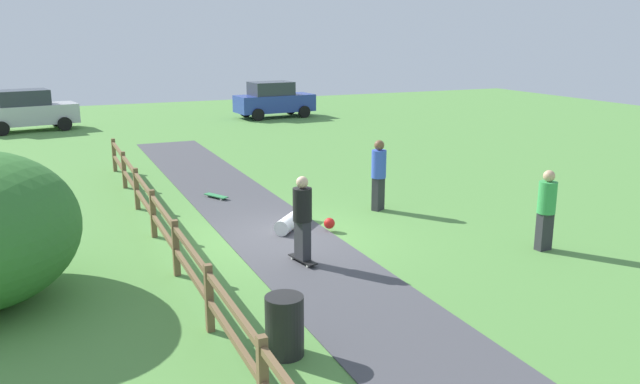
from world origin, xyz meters
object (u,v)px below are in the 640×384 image
object	(u,v)px
skater_fallen	(296,220)
skateboard_loose	(216,196)
skater_riding	(302,215)
parked_car_blue	(274,100)
parked_car_silver	(28,110)
trash_bin	(285,326)
bystander_blue	(379,172)
bystander_green	(546,206)

from	to	relation	value
skater_fallen	skateboard_loose	size ratio (longest dim) A/B	1.81
skateboard_loose	skater_fallen	bearing A→B (deg)	-73.07
skater_riding	parked_car_blue	world-z (taller)	parked_car_blue
parked_car_silver	parked_car_blue	size ratio (longest dim) A/B	1.03
trash_bin	parked_car_silver	size ratio (longest dim) A/B	0.20
trash_bin	skater_fallen	size ratio (longest dim) A/B	0.62
skater_fallen	parked_car_blue	xyz separation A→B (m)	(6.32, 19.34, 0.76)
skater_riding	bystander_blue	xyz separation A→B (m)	(3.31, 2.92, 0.01)
trash_bin	parked_car_blue	size ratio (longest dim) A/B	0.21
trash_bin	parked_car_blue	xyz separation A→B (m)	(8.72, 24.99, 0.51)
skater_riding	parked_car_silver	xyz separation A→B (m)	(-5.10, 21.62, -0.05)
skater_fallen	bystander_blue	size ratio (longest dim) A/B	0.79
bystander_green	bystander_blue	distance (m)	4.53
skater_riding	skater_fallen	distance (m)	2.55
skater_riding	skater_fallen	world-z (taller)	skater_riding
trash_bin	skater_riding	size ratio (longest dim) A/B	0.51
skater_riding	skateboard_loose	bearing A→B (deg)	92.84
parked_car_blue	skateboard_loose	bearing A→B (deg)	-114.87
skater_fallen	skateboard_loose	distance (m)	3.60
parked_car_blue	bystander_blue	bearing A→B (deg)	-101.41
trash_bin	skateboard_loose	world-z (taller)	trash_bin
trash_bin	parked_car_blue	bearing A→B (deg)	70.75
bystander_green	parked_car_blue	distance (m)	22.99
trash_bin	bystander_blue	xyz separation A→B (m)	(4.95, 6.28, 0.58)
bystander_blue	parked_car_silver	world-z (taller)	parked_car_silver
skater_riding	bystander_blue	distance (m)	4.41
bystander_blue	parked_car_silver	size ratio (longest dim) A/B	0.42
trash_bin	bystander_green	distance (m)	7.01
bystander_green	trash_bin	bearing A→B (deg)	-162.59
bystander_blue	skateboard_loose	bearing A→B (deg)	141.88
bystander_green	parked_car_silver	size ratio (longest dim) A/B	0.39
skateboard_loose	parked_car_silver	size ratio (longest dim) A/B	0.18
bystander_blue	parked_car_blue	xyz separation A→B (m)	(3.78, 18.71, -0.07)
trash_bin	bystander_green	size ratio (longest dim) A/B	0.52
trash_bin	skateboard_loose	bearing A→B (deg)	81.52
bystander_green	bystander_blue	bearing A→B (deg)	112.43
parked_car_blue	trash_bin	bearing A→B (deg)	-109.25
skater_fallen	parked_car_blue	size ratio (longest dim) A/B	0.34
skater_riding	trash_bin	bearing A→B (deg)	-116.03
skater_riding	skater_fallen	size ratio (longest dim) A/B	1.23
trash_bin	bystander_blue	size ratio (longest dim) A/B	0.49
skateboard_loose	parked_car_silver	world-z (taller)	parked_car_silver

